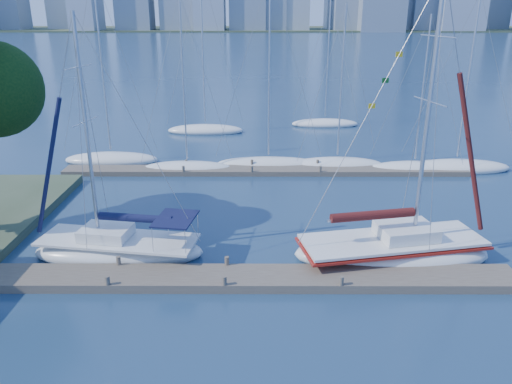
{
  "coord_description": "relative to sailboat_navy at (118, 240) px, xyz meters",
  "views": [
    {
      "loc": [
        1.4,
        -19.59,
        11.44
      ],
      "look_at": [
        1.34,
        4.0,
        2.85
      ],
      "focal_mm": 35.0,
      "sensor_mm": 36.0,
      "label": 1
    }
  ],
  "objects": [
    {
      "name": "bg_boat_5",
      "position": [
        21.92,
        14.22,
        -0.65
      ],
      "size": [
        8.48,
        5.57,
        13.02
      ],
      "rotation": [
        0.0,
        0.0,
        -0.42
      ],
      "color": "silver",
      "rests_on": "ground"
    },
    {
      "name": "bg_boat_1",
      "position": [
        1.52,
        14.08,
        -0.66
      ],
      "size": [
        7.09,
        3.6,
        12.98
      ],
      "rotation": [
        0.0,
        0.0,
        0.23
      ],
      "color": "silver",
      "rests_on": "ground"
    },
    {
      "name": "near_dock",
      "position": [
        5.41,
        -2.47,
        -0.72
      ],
      "size": [
        26.0,
        2.0,
        0.4
      ],
      "primitive_type": "cube",
      "color": "brown",
      "rests_on": "ground"
    },
    {
      "name": "far_dock",
      "position": [
        7.41,
        13.53,
        -0.74
      ],
      "size": [
        30.0,
        1.8,
        0.36
      ],
      "primitive_type": "cube",
      "color": "brown",
      "rests_on": "ground"
    },
    {
      "name": "sailboat_maroon",
      "position": [
        13.36,
        -0.25,
        0.07
      ],
      "size": [
        9.86,
        4.9,
        13.72
      ],
      "rotation": [
        0.0,
        0.0,
        0.2
      ],
      "color": "silver",
      "rests_on": "ground"
    },
    {
      "name": "bg_boat_7",
      "position": [
        13.94,
        29.8,
        -0.66
      ],
      "size": [
        7.29,
        4.81,
        12.83
      ],
      "rotation": [
        0.0,
        0.0,
        -0.4
      ],
      "color": "silver",
      "rests_on": "ground"
    },
    {
      "name": "bg_boat_2",
      "position": [
        7.68,
        15.17,
        -0.66
      ],
      "size": [
        8.24,
        2.5,
        14.34
      ],
      "rotation": [
        0.0,
        0.0,
        0.04
      ],
      "color": "silver",
      "rests_on": "ground"
    },
    {
      "name": "sailboat_navy",
      "position": [
        0.0,
        0.0,
        0.0
      ],
      "size": [
        8.61,
        3.96,
        12.03
      ],
      "rotation": [
        0.0,
        0.0,
        -0.15
      ],
      "color": "silver",
      "rests_on": "ground"
    },
    {
      "name": "bg_boat_3",
      "position": [
        13.0,
        15.02,
        -0.66
      ],
      "size": [
        7.42,
        5.04,
        12.31
      ],
      "rotation": [
        0.0,
        0.0,
        0.43
      ],
      "color": "silver",
      "rests_on": "ground"
    },
    {
      "name": "bg_boat_0",
      "position": [
        -4.84,
        16.24,
        -0.62
      ],
      "size": [
        7.44,
        2.47,
        14.73
      ],
      "rotation": [
        0.0,
        0.0,
        -0.01
      ],
      "color": "silver",
      "rests_on": "ground"
    },
    {
      "name": "bg_boat_4",
      "position": [
        18.72,
        14.13,
        -0.68
      ],
      "size": [
        7.05,
        4.59,
        11.57
      ],
      "rotation": [
        0.0,
        0.0,
        -0.41
      ],
      "color": "silver",
      "rests_on": "ground"
    },
    {
      "name": "bg_boat_6",
      "position": [
        1.66,
        26.64,
        -0.61
      ],
      "size": [
        7.82,
        3.74,
        15.87
      ],
      "rotation": [
        0.0,
        0.0,
        0.18
      ],
      "color": "silver",
      "rests_on": "ground"
    },
    {
      "name": "far_shore",
      "position": [
        5.41,
        317.53,
        -0.92
      ],
      "size": [
        800.0,
        100.0,
        1.5
      ],
      "primitive_type": "cube",
      "color": "#38472D",
      "rests_on": "ground"
    },
    {
      "name": "ground",
      "position": [
        5.41,
        -2.47,
        -0.92
      ],
      "size": [
        700.0,
        700.0,
        0.0
      ],
      "primitive_type": "plane",
      "color": "#172A4A",
      "rests_on": "ground"
    }
  ]
}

